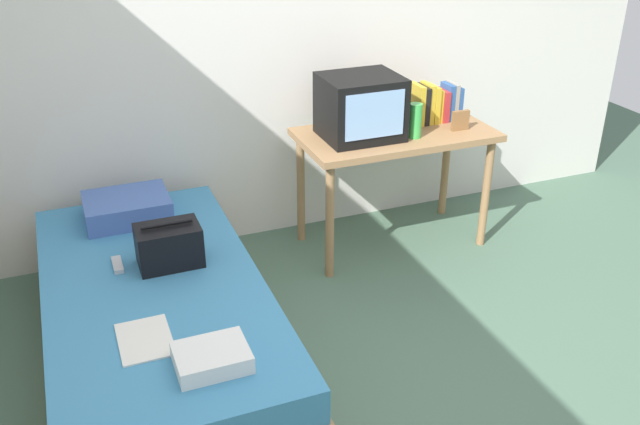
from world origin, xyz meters
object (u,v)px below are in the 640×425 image
at_px(desk, 395,147).
at_px(picture_frame, 460,120).
at_px(bed, 158,324).
at_px(water_bottle, 415,121).
at_px(remote_silver, 118,265).
at_px(folded_towel, 212,358).
at_px(magazine, 145,339).
at_px(pillow, 127,208).
at_px(handbag, 169,245).
at_px(book_row, 435,103).
at_px(tv, 361,107).
at_px(remote_dark, 215,346).

xyz_separation_m(desk, picture_frame, (0.37, -0.12, 0.16)).
bearing_deg(bed, water_bottle, 18.71).
bearing_deg(remote_silver, picture_frame, 9.67).
distance_m(remote_silver, folded_towel, 0.91).
distance_m(water_bottle, magazine, 2.02).
relative_size(water_bottle, folded_towel, 0.72).
bearing_deg(bed, pillow, 91.14).
bearing_deg(picture_frame, remote_silver, -170.33).
bearing_deg(magazine, bed, 76.65).
distance_m(handbag, remote_silver, 0.27).
relative_size(picture_frame, magazine, 0.42).
distance_m(desk, magazine, 2.01).
relative_size(water_bottle, remote_silver, 1.41).
bearing_deg(picture_frame, magazine, -154.36).
bearing_deg(book_row, pillow, -178.17).
bearing_deg(water_bottle, handbag, -165.00).
xyz_separation_m(picture_frame, handbag, (-1.83, -0.42, -0.26)).
bearing_deg(water_bottle, bed, -161.29).
distance_m(book_row, picture_frame, 0.22).
bearing_deg(handbag, magazine, -110.43).
xyz_separation_m(tv, remote_dark, (-1.19, -1.25, -0.46)).
xyz_separation_m(tv, handbag, (-1.23, -0.53, -0.37)).
distance_m(bed, handbag, 0.38).
height_order(bed, water_bottle, water_bottle).
distance_m(tv, picture_frame, 0.62).
distance_m(desk, picture_frame, 0.41).
distance_m(desk, tv, 0.36).
relative_size(remote_silver, folded_towel, 0.51).
height_order(tv, book_row, tv).
height_order(picture_frame, remote_silver, picture_frame).
bearing_deg(picture_frame, handbag, -167.18).
relative_size(desk, remote_dark, 7.44).
distance_m(bed, folded_towel, 0.73).
bearing_deg(bed, desk, 23.30).
height_order(pillow, magazine, pillow).
xyz_separation_m(bed, book_row, (1.89, 0.77, 0.64)).
relative_size(tv, folded_towel, 1.57).
height_order(magazine, remote_silver, remote_silver).
distance_m(picture_frame, remote_dark, 2.15).
distance_m(pillow, magazine, 1.13).
height_order(pillow, remote_dark, pillow).
distance_m(magazine, remote_silver, 0.63).
bearing_deg(remote_dark, pillow, 97.43).
bearing_deg(pillow, folded_towel, -84.55).
relative_size(bed, picture_frame, 16.54).
xyz_separation_m(remote_dark, remote_silver, (-0.28, 0.78, 0.00)).
bearing_deg(picture_frame, folded_towel, -145.98).
xyz_separation_m(bed, magazine, (-0.10, -0.42, 0.23)).
xyz_separation_m(bed, picture_frame, (1.94, 0.56, 0.58)).
bearing_deg(magazine, pillow, 85.68).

